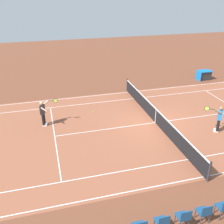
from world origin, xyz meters
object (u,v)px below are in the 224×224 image
at_px(spectator_chair_1, 224,207).
at_px(tennis_player_far, 219,118).
at_px(spectator_chair_2, 205,212).
at_px(equipment_cart_tarped, 204,75).
at_px(spectator_chair_4, 162,222).
at_px(tennis_net, 156,116).
at_px(tennis_player_near, 43,112).
at_px(spectator_chair_3, 184,217).
at_px(tennis_ball, 94,112).

bearing_deg(spectator_chair_1, tennis_player_far, -123.42).
bearing_deg(spectator_chair_2, equipment_cart_tarped, -122.91).
bearing_deg(spectator_chair_4, equipment_cart_tarped, -127.38).
distance_m(spectator_chair_1, equipment_cart_tarped, 16.77).
relative_size(tennis_net, equipment_cart_tarped, 9.36).
bearing_deg(tennis_player_near, spectator_chair_3, 116.02).
relative_size(spectator_chair_2, spectator_chair_4, 1.00).
xyz_separation_m(tennis_player_far, spectator_chair_4, (6.32, 5.75, -0.41)).
height_order(tennis_net, tennis_player_far, tennis_player_far).
height_order(tennis_net, spectator_chair_4, tennis_net).
xyz_separation_m(spectator_chair_1, spectator_chair_3, (1.69, 0.00, 0.00)).
distance_m(tennis_player_near, tennis_player_far, 10.64).
distance_m(tennis_player_near, spectator_chair_1, 11.21).
distance_m(spectator_chair_2, equipment_cart_tarped, 17.22).
height_order(tennis_player_far, spectator_chair_3, tennis_player_far).
distance_m(tennis_player_far, spectator_chair_4, 8.56).
height_order(tennis_player_far, spectator_chair_1, tennis_player_far).
bearing_deg(spectator_chair_4, spectator_chair_2, 180.00).
height_order(tennis_player_near, spectator_chair_4, tennis_player_near).
bearing_deg(spectator_chair_2, tennis_net, -100.99).
bearing_deg(spectator_chair_3, tennis_player_far, -133.62).
height_order(tennis_net, spectator_chair_2, tennis_net).
relative_size(spectator_chair_4, equipment_cart_tarped, 0.70).
relative_size(tennis_player_far, equipment_cart_tarped, 1.36).
relative_size(spectator_chair_1, spectator_chair_3, 1.00).
bearing_deg(tennis_ball, tennis_player_far, 145.57).
distance_m(tennis_net, tennis_ball, 4.39).
height_order(tennis_net, tennis_player_near, tennis_player_near).
xyz_separation_m(spectator_chair_2, spectator_chair_3, (0.84, 0.00, 0.00)).
relative_size(tennis_player_far, spectator_chair_1, 1.93).
bearing_deg(tennis_player_far, spectator_chair_3, 46.38).
bearing_deg(tennis_player_far, spectator_chair_2, 51.11).
xyz_separation_m(tennis_player_far, tennis_ball, (6.66, -4.57, -0.90)).
bearing_deg(tennis_player_far, tennis_player_near, -19.54).
bearing_deg(spectator_chair_2, spectator_chair_3, 0.00).
bearing_deg(spectator_chair_3, tennis_net, -106.86).
distance_m(tennis_ball, spectator_chair_3, 10.40).
bearing_deg(tennis_player_near, spectator_chair_4, 111.68).
xyz_separation_m(tennis_player_near, spectator_chair_3, (-4.54, 9.31, -0.41)).
bearing_deg(tennis_player_far, spectator_chair_4, 42.28).
distance_m(spectator_chair_2, spectator_chair_4, 1.69).
height_order(spectator_chair_1, spectator_chair_2, same).
distance_m(tennis_player_near, spectator_chair_3, 10.37).
bearing_deg(spectator_chair_1, spectator_chair_4, 0.00).
distance_m(tennis_player_near, equipment_cart_tarped, 15.62).
relative_size(tennis_player_far, spectator_chair_2, 1.93).
height_order(spectator_chair_3, spectator_chair_4, same).
relative_size(spectator_chair_3, spectator_chair_4, 1.00).
bearing_deg(tennis_net, spectator_chair_2, 79.01).
xyz_separation_m(tennis_ball, spectator_chair_4, (-0.34, 10.32, 0.49)).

